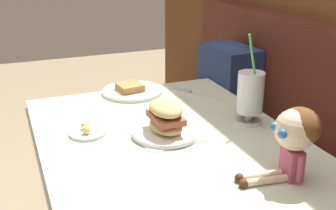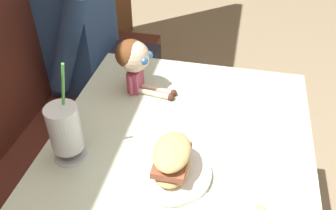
# 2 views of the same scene
# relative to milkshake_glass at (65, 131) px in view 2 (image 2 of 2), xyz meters

# --- Properties ---
(booth_bench) EXTENTS (2.60, 0.48, 1.00)m
(booth_bench) POSITION_rel_milkshake_glass_xyz_m (0.04, 0.33, -0.51)
(booth_bench) COLOR #512319
(booth_bench) RESTS_ON ground
(diner_table) EXTENTS (1.11, 0.81, 0.74)m
(diner_table) POSITION_rel_milkshake_glass_xyz_m (0.04, -0.30, -0.30)
(diner_table) COLOR beige
(diner_table) RESTS_ON ground
(milkshake_glass) EXTENTS (0.10, 0.10, 0.31)m
(milkshake_glass) POSITION_rel_milkshake_glass_xyz_m (0.00, 0.00, 0.00)
(milkshake_glass) COLOR silver
(milkshake_glass) RESTS_ON diner_table
(sandwich_plate) EXTENTS (0.22, 0.22, 0.12)m
(sandwich_plate) POSITION_rel_milkshake_glass_xyz_m (-0.01, -0.30, -0.05)
(sandwich_plate) COLOR white
(sandwich_plate) RESTS_ON diner_table
(seated_doll) EXTENTS (0.13, 0.22, 0.20)m
(seated_doll) POSITION_rel_milkshake_glass_xyz_m (0.36, -0.09, 0.03)
(seated_doll) COLOR #B74C6B
(seated_doll) RESTS_ON diner_table
(diner_patron) EXTENTS (0.55, 0.48, 0.81)m
(diner_patron) POSITION_rel_milkshake_glass_xyz_m (0.81, 0.28, -0.10)
(diner_patron) COLOR #2D4C7F
(diner_patron) RESTS_ON booth_bench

